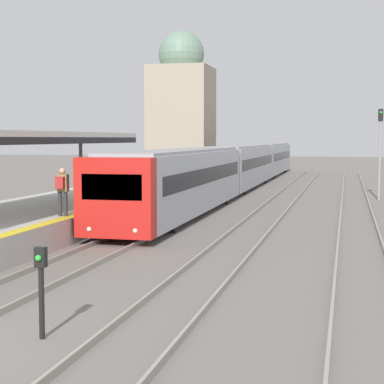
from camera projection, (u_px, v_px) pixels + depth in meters
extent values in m
cube|color=gray|center=(64.00, 365.00, 9.94)|extent=(0.07, 120.00, 0.15)
cube|color=gray|center=(152.00, 373.00, 9.61)|extent=(0.07, 120.00, 0.15)
cube|color=black|center=(43.00, 141.00, 21.10)|extent=(0.08, 18.90, 0.24)
cylinder|color=#47474C|center=(81.00, 168.00, 28.98)|extent=(0.16, 0.16, 2.72)
cylinder|color=#2D2D33|center=(60.00, 204.00, 22.07)|extent=(0.14, 0.14, 0.85)
cylinder|color=#2D2D33|center=(66.00, 204.00, 22.02)|extent=(0.14, 0.14, 0.85)
cube|color=olive|center=(62.00, 183.00, 21.98)|extent=(0.40, 0.22, 0.60)
sphere|color=tan|center=(62.00, 171.00, 21.95)|extent=(0.22, 0.22, 0.22)
cube|color=#B22828|center=(60.00, 183.00, 21.79)|extent=(0.30, 0.18, 0.40)
cube|color=red|center=(115.00, 198.00, 21.35)|extent=(2.69, 0.70, 2.68)
cube|color=black|center=(112.00, 187.00, 21.00)|extent=(2.10, 0.04, 0.86)
sphere|color=#EFEACC|center=(89.00, 229.00, 21.29)|extent=(0.16, 0.16, 0.16)
sphere|color=#EFEACC|center=(135.00, 231.00, 20.92)|extent=(0.16, 0.16, 0.16)
cube|color=#A8ADB7|center=(181.00, 181.00, 29.86)|extent=(2.69, 16.87, 2.68)
cube|color=gray|center=(181.00, 151.00, 29.74)|extent=(2.36, 16.53, 0.12)
cube|color=black|center=(181.00, 174.00, 29.83)|extent=(2.71, 15.52, 0.70)
cylinder|color=black|center=(118.00, 222.00, 24.92)|extent=(0.12, 0.70, 0.70)
cylinder|color=black|center=(174.00, 223.00, 24.38)|extent=(0.12, 0.70, 0.70)
cylinder|color=black|center=(186.00, 197.00, 35.54)|extent=(0.12, 0.70, 0.70)
cylinder|color=black|center=(227.00, 198.00, 35.01)|extent=(0.12, 0.70, 0.70)
cube|color=#A8ADB7|center=(241.00, 166.00, 46.54)|extent=(2.69, 16.87, 2.68)
cube|color=gray|center=(241.00, 146.00, 46.42)|extent=(2.36, 16.53, 0.12)
cube|color=black|center=(241.00, 162.00, 46.52)|extent=(2.71, 15.52, 0.70)
cylinder|color=black|center=(210.00, 188.00, 41.60)|extent=(0.12, 0.70, 0.70)
cylinder|color=black|center=(245.00, 189.00, 41.07)|extent=(0.12, 0.70, 0.70)
cylinder|color=black|center=(238.00, 178.00, 52.22)|extent=(0.12, 0.70, 0.70)
cylinder|color=black|center=(266.00, 179.00, 51.69)|extent=(0.12, 0.70, 0.70)
cube|color=#A8ADB7|center=(269.00, 158.00, 63.22)|extent=(2.69, 16.87, 2.68)
cube|color=gray|center=(269.00, 144.00, 63.10)|extent=(2.36, 16.53, 0.12)
cube|color=black|center=(269.00, 155.00, 63.20)|extent=(2.71, 15.52, 0.70)
cylinder|color=black|center=(249.00, 174.00, 58.28)|extent=(0.12, 0.70, 0.70)
cylinder|color=black|center=(274.00, 174.00, 57.75)|extent=(0.12, 0.70, 0.70)
cylinder|color=black|center=(264.00, 169.00, 68.91)|extent=(0.12, 0.70, 0.70)
cylinder|color=black|center=(286.00, 169.00, 68.37)|extent=(0.12, 0.70, 0.70)
cylinder|color=black|center=(42.00, 303.00, 11.42)|extent=(0.10, 0.10, 1.30)
cube|color=black|center=(41.00, 257.00, 11.35)|extent=(0.20, 0.14, 0.36)
sphere|color=green|center=(38.00, 258.00, 11.26)|extent=(0.11, 0.11, 0.11)
cylinder|color=gray|center=(380.00, 155.00, 37.13)|extent=(0.14, 0.14, 5.28)
cube|color=black|center=(381.00, 115.00, 36.94)|extent=(0.28, 0.20, 0.70)
sphere|color=green|center=(381.00, 112.00, 36.82)|extent=(0.14, 0.14, 0.14)
cube|color=gray|center=(181.00, 122.00, 60.54)|extent=(5.57, 5.57, 10.30)
sphere|color=slate|center=(181.00, 54.00, 60.01)|extent=(4.28, 4.28, 4.28)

